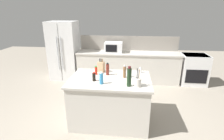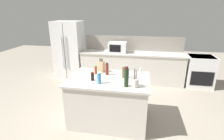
{
  "view_description": "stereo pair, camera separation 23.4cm",
  "coord_description": "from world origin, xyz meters",
  "px_view_note": "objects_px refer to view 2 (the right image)",
  "views": [
    {
      "loc": [
        0.37,
        -3.1,
        2.2
      ],
      "look_at": [
        0.0,
        0.35,
        0.99
      ],
      "focal_mm": 28.0,
      "sensor_mm": 36.0,
      "label": 1
    },
    {
      "loc": [
        0.61,
        -3.07,
        2.2
      ],
      "look_at": [
        0.0,
        0.35,
        0.99
      ],
      "focal_mm": 28.0,
      "sensor_mm": 36.0,
      "label": 2
    }
  ],
  "objects_px": {
    "salt_shaker": "(141,71)",
    "range_oven": "(199,71)",
    "utensil_crock": "(135,83)",
    "pepper_grinder": "(124,72)",
    "refrigerator": "(69,50)",
    "soy_sauce_bottle": "(92,76)",
    "knife_block": "(101,67)",
    "dish_soap_bottle": "(99,78)",
    "microwave": "(118,47)",
    "vinegar_bottle": "(107,69)",
    "hot_sauce_bottle": "(96,70)",
    "wine_bottle": "(126,77)"
  },
  "relations": [
    {
      "from": "refrigerator",
      "to": "utensil_crock",
      "type": "relative_size",
      "value": 5.8
    },
    {
      "from": "knife_block",
      "to": "dish_soap_bottle",
      "type": "distance_m",
      "value": 0.63
    },
    {
      "from": "range_oven",
      "to": "pepper_grinder",
      "type": "xyz_separation_m",
      "value": [
        -2.04,
        -2.12,
        0.59
      ]
    },
    {
      "from": "dish_soap_bottle",
      "to": "utensil_crock",
      "type": "bearing_deg",
      "value": -4.15
    },
    {
      "from": "knife_block",
      "to": "utensil_crock",
      "type": "distance_m",
      "value": 1.0
    },
    {
      "from": "hot_sauce_bottle",
      "to": "refrigerator",
      "type": "bearing_deg",
      "value": 125.32
    },
    {
      "from": "range_oven",
      "to": "salt_shaker",
      "type": "height_order",
      "value": "salt_shaker"
    },
    {
      "from": "knife_block",
      "to": "wine_bottle",
      "type": "relative_size",
      "value": 0.81
    },
    {
      "from": "utensil_crock",
      "to": "dish_soap_bottle",
      "type": "xyz_separation_m",
      "value": [
        -0.64,
        0.05,
        0.02
      ]
    },
    {
      "from": "refrigerator",
      "to": "dish_soap_bottle",
      "type": "height_order",
      "value": "refrigerator"
    },
    {
      "from": "microwave",
      "to": "soy_sauce_bottle",
      "type": "xyz_separation_m",
      "value": [
        -0.13,
        -2.35,
        -0.08
      ]
    },
    {
      "from": "hot_sauce_bottle",
      "to": "wine_bottle",
      "type": "height_order",
      "value": "wine_bottle"
    },
    {
      "from": "microwave",
      "to": "wine_bottle",
      "type": "distance_m",
      "value": 2.57
    },
    {
      "from": "knife_block",
      "to": "pepper_grinder",
      "type": "distance_m",
      "value": 0.57
    },
    {
      "from": "range_oven",
      "to": "soy_sauce_bottle",
      "type": "relative_size",
      "value": 5.53
    },
    {
      "from": "refrigerator",
      "to": "salt_shaker",
      "type": "xyz_separation_m",
      "value": [
        2.36,
        -1.86,
        0.07
      ]
    },
    {
      "from": "refrigerator",
      "to": "wine_bottle",
      "type": "height_order",
      "value": "refrigerator"
    },
    {
      "from": "soy_sauce_bottle",
      "to": "hot_sauce_bottle",
      "type": "bearing_deg",
      "value": 94.64
    },
    {
      "from": "wine_bottle",
      "to": "pepper_grinder",
      "type": "xyz_separation_m",
      "value": [
        -0.09,
        0.4,
        -0.05
      ]
    },
    {
      "from": "knife_block",
      "to": "salt_shaker",
      "type": "distance_m",
      "value": 0.83
    },
    {
      "from": "vinegar_bottle",
      "to": "range_oven",
      "type": "bearing_deg",
      "value": 40.17
    },
    {
      "from": "utensil_crock",
      "to": "pepper_grinder",
      "type": "distance_m",
      "value": 0.47
    },
    {
      "from": "knife_block",
      "to": "range_oven",
      "type": "bearing_deg",
      "value": 55.61
    },
    {
      "from": "utensil_crock",
      "to": "wine_bottle",
      "type": "height_order",
      "value": "wine_bottle"
    },
    {
      "from": "refrigerator",
      "to": "pepper_grinder",
      "type": "height_order",
      "value": "refrigerator"
    },
    {
      "from": "hot_sauce_bottle",
      "to": "wine_bottle",
      "type": "distance_m",
      "value": 0.85
    },
    {
      "from": "salt_shaker",
      "to": "range_oven",
      "type": "bearing_deg",
      "value": 46.44
    },
    {
      "from": "range_oven",
      "to": "microwave",
      "type": "distance_m",
      "value": 2.54
    },
    {
      "from": "hot_sauce_bottle",
      "to": "soy_sauce_bottle",
      "type": "height_order",
      "value": "hot_sauce_bottle"
    },
    {
      "from": "range_oven",
      "to": "hot_sauce_bottle",
      "type": "relative_size",
      "value": 5.23
    },
    {
      "from": "pepper_grinder",
      "to": "utensil_crock",
      "type": "bearing_deg",
      "value": -58.46
    },
    {
      "from": "range_oven",
      "to": "salt_shaker",
      "type": "distance_m",
      "value": 2.54
    },
    {
      "from": "microwave",
      "to": "knife_block",
      "type": "distance_m",
      "value": 1.85
    },
    {
      "from": "wine_bottle",
      "to": "pepper_grinder",
      "type": "relative_size",
      "value": 1.44
    },
    {
      "from": "utensil_crock",
      "to": "hot_sauce_bottle",
      "type": "xyz_separation_m",
      "value": [
        -0.83,
        0.51,
        0.0
      ]
    },
    {
      "from": "knife_block",
      "to": "dish_soap_bottle",
      "type": "bearing_deg",
      "value": -60.77
    },
    {
      "from": "vinegar_bottle",
      "to": "pepper_grinder",
      "type": "distance_m",
      "value": 0.36
    },
    {
      "from": "microwave",
      "to": "salt_shaker",
      "type": "distance_m",
      "value": 1.96
    },
    {
      "from": "soy_sauce_bottle",
      "to": "range_oven",
      "type": "bearing_deg",
      "value": 42.18
    },
    {
      "from": "utensil_crock",
      "to": "hot_sauce_bottle",
      "type": "bearing_deg",
      "value": 148.46
    },
    {
      "from": "utensil_crock",
      "to": "dish_soap_bottle",
      "type": "bearing_deg",
      "value": 175.85
    },
    {
      "from": "refrigerator",
      "to": "soy_sauce_bottle",
      "type": "bearing_deg",
      "value": -58.21
    },
    {
      "from": "knife_block",
      "to": "utensil_crock",
      "type": "height_order",
      "value": "utensil_crock"
    },
    {
      "from": "utensil_crock",
      "to": "soy_sauce_bottle",
      "type": "xyz_separation_m",
      "value": [
        -0.8,
        0.17,
        -0.0
      ]
    },
    {
      "from": "vinegar_bottle",
      "to": "pepper_grinder",
      "type": "height_order",
      "value": "vinegar_bottle"
    },
    {
      "from": "utensil_crock",
      "to": "dish_soap_bottle",
      "type": "relative_size",
      "value": 1.45
    },
    {
      "from": "microwave",
      "to": "salt_shaker",
      "type": "relative_size",
      "value": 4.53
    },
    {
      "from": "microwave",
      "to": "dish_soap_bottle",
      "type": "bearing_deg",
      "value": -89.29
    },
    {
      "from": "knife_block",
      "to": "salt_shaker",
      "type": "bearing_deg",
      "value": 22.71
    },
    {
      "from": "vinegar_bottle",
      "to": "utensil_crock",
      "type": "bearing_deg",
      "value": -40.52
    }
  ]
}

